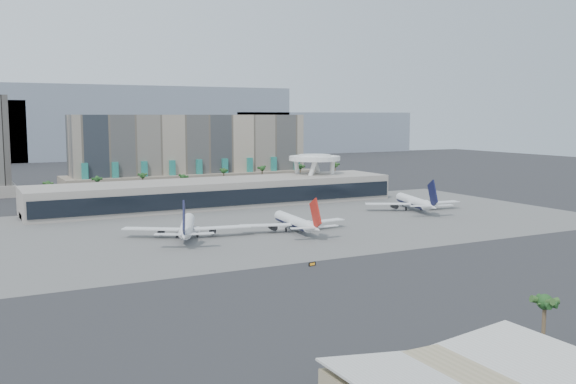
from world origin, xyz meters
name	(u,v)px	position (x,y,z in m)	size (l,w,h in m)	color
ground	(346,249)	(0.00, 0.00, 0.00)	(900.00, 900.00, 0.00)	#232326
apron_pad	(270,223)	(0.00, 55.00, 0.03)	(260.00, 130.00, 0.06)	#5B5B59
mountain_ridge	(110,128)	(27.88, 470.00, 29.89)	(680.00, 60.00, 70.00)	gray
hotel	(192,160)	(10.00, 174.41, 16.81)	(140.00, 30.00, 42.00)	tan
terminal	(218,192)	(0.00, 109.84, 6.52)	(170.00, 32.50, 14.50)	#AEA599
saucer_structure	(315,161)	(55.00, 116.00, 18.45)	(26.00, 26.00, 21.89)	white
palm_row	(206,176)	(7.00, 145.00, 10.50)	(157.80, 2.80, 13.10)	brown
airliner_left	(187,227)	(-38.12, 40.92, 3.94)	(41.76, 43.11, 15.63)	white
airliner_centre	(295,222)	(0.19, 34.29, 3.64)	(40.50, 41.85, 14.45)	white
airliner_right	(414,202)	(70.86, 55.47, 3.94)	(42.53, 44.08, 15.61)	white
service_vehicle_a	(194,230)	(-32.45, 49.80, 0.95)	(3.90, 1.91, 1.91)	white
service_vehicle_b	(283,226)	(-0.87, 41.69, 0.95)	(3.70, 2.11, 1.90)	white
taxiway_sign	(312,264)	(-20.45, -14.43, 0.54)	(2.40, 0.77, 1.08)	black
near_palm_a	(544,310)	(-16.60, -90.04, 7.71)	(6.00, 6.00, 10.51)	brown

